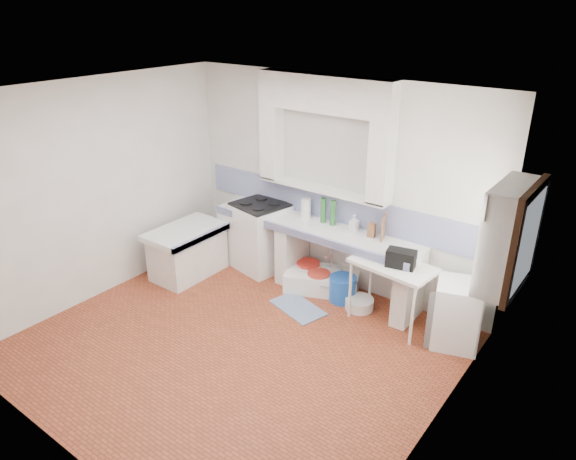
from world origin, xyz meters
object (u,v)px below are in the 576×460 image
Objects in this scene: stove at (261,237)px; fridge at (457,314)px; sink at (322,281)px; side_table at (390,294)px.

stove is 2.97m from fridge.
side_table is (1.09, -0.19, 0.28)m from sink.
side_table is at bearing 166.90° from fridge.
fridge is (1.88, -0.12, 0.27)m from sink.
sink is at bearing 11.05° from stove.
side_table is 1.25× the size of fridge.
side_table is at bearing -32.95° from sink.
fridge is at bearing 11.10° from side_table.
sink is 1.91m from fridge.
sink is at bearing 176.49° from side_table.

